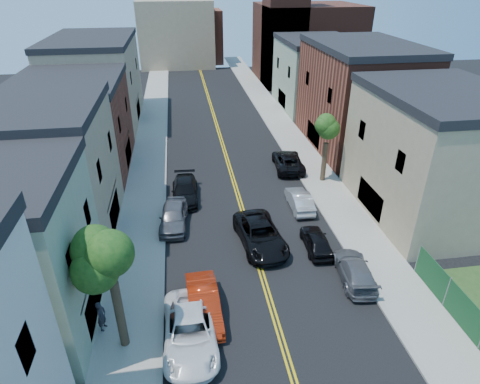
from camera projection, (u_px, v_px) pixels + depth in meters
name	position (u px, v px, depth m)	size (l,w,h in m)	color
sidewalk_left	(149.00, 148.00, 42.96)	(3.20, 100.00, 0.15)	gray
sidewalk_right	(293.00, 140.00, 45.04)	(3.20, 100.00, 0.15)	gray
curb_left	(166.00, 147.00, 43.19)	(0.30, 100.00, 0.15)	gray
curb_right	(278.00, 141.00, 44.81)	(0.30, 100.00, 0.15)	gray
bldg_left_tan_near	(39.00, 178.00, 27.02)	(9.00, 10.00, 9.00)	#998466
bldg_left_brick	(74.00, 129.00, 36.80)	(9.00, 12.00, 8.00)	brown
bldg_left_tan_far	(97.00, 84.00, 48.57)	(9.00, 16.00, 9.50)	#998466
bldg_right_tan	(434.00, 158.00, 29.84)	(9.00, 12.00, 9.00)	#998466
bldg_right_brick	(358.00, 99.00, 41.74)	(9.00, 14.00, 10.00)	brown
bldg_right_palegrn	(315.00, 76.00, 54.23)	(9.00, 12.00, 8.50)	gray
church	(302.00, 36.00, 66.16)	(16.20, 14.20, 22.60)	#4C2319
backdrop_left	(176.00, 34.00, 77.02)	(14.00, 8.00, 12.00)	#998466
backdrop_center	(196.00, 37.00, 81.49)	(10.00, 8.00, 10.00)	brown
tree_left_mid	(105.00, 238.00, 17.30)	(5.20, 5.20, 9.29)	#392D1C
tree_right_far	(329.00, 120.00, 33.64)	(4.40, 4.40, 8.03)	#392D1C
red_sedan	(204.00, 304.00, 21.90)	(1.66, 4.76, 1.57)	#B2260B
white_pickup	(190.00, 331.00, 20.24)	(2.64, 5.73, 1.59)	white
grey_car_left	(174.00, 216.00, 29.68)	(1.93, 4.80, 1.64)	#515358
black_car_left	(185.00, 191.00, 33.23)	(2.11, 5.18, 1.50)	black
grey_car_right	(355.00, 270.00, 24.55)	(1.89, 4.65, 1.35)	#55575D
black_car_right	(316.00, 241.00, 27.21)	(1.58, 3.91, 1.33)	black
silver_car_right	(300.00, 200.00, 31.97)	(1.50, 4.29, 1.41)	#B8BBC0
dark_car_right_far	(288.00, 161.00, 38.41)	(2.53, 5.49, 1.52)	black
black_suv_lane	(260.00, 235.00, 27.58)	(2.72, 5.90, 1.64)	black
pedestrian_left	(101.00, 316.00, 20.80)	(0.64, 0.42, 1.77)	#27272F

